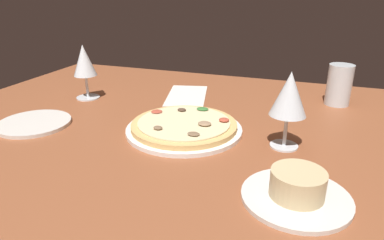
{
  "coord_description": "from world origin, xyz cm",
  "views": [
    {
      "loc": [
        -23.59,
        72.81,
        37.48
      ],
      "look_at": [
        1.84,
        0.55,
        7.0
      ],
      "focal_mm": 32.27,
      "sensor_mm": 36.0,
      "label": 1
    }
  ],
  "objects": [
    {
      "name": "wine_glass_far",
      "position": [
        -19.97,
        1.63,
        15.72
      ],
      "size": [
        7.81,
        7.81,
        16.86
      ],
      "color": "silver",
      "rests_on": "dining_table"
    },
    {
      "name": "wine_glass_near",
      "position": [
        41.2,
        -13.39,
        15.34
      ],
      "size": [
        7.13,
        7.13,
        16.59
      ],
      "color": "silver",
      "rests_on": "dining_table"
    },
    {
      "name": "side_plate",
      "position": [
        41.01,
        9.87,
        4.45
      ],
      "size": [
        17.96,
        17.96,
        0.9
      ],
      "primitive_type": "cylinder",
      "color": "silver",
      "rests_on": "dining_table"
    },
    {
      "name": "ramekin_on_saucer",
      "position": [
        -23.79,
        21.45,
        5.94
      ],
      "size": [
        18.11,
        18.11,
        5.3
      ],
      "color": "silver",
      "rests_on": "dining_table"
    },
    {
      "name": "pizza_main",
      "position": [
        3.66,
        1.08,
        5.23
      ],
      "size": [
        28.0,
        28.0,
        3.38
      ],
      "color": "white",
      "rests_on": "dining_table"
    },
    {
      "name": "paper_menu",
      "position": [
        12.72,
        -25.36,
        4.15
      ],
      "size": [
        16.76,
        24.17,
        0.3
      ],
      "primitive_type": "cube",
      "rotation": [
        0.0,
        0.0,
        0.24
      ],
      "color": "silver",
      "rests_on": "dining_table"
    },
    {
      "name": "water_glass",
      "position": [
        -31.85,
        -32.81,
        9.4
      ],
      "size": [
        7.01,
        7.01,
        11.89
      ],
      "color": "silver",
      "rests_on": "dining_table"
    },
    {
      "name": "dining_table",
      "position": [
        0.0,
        0.0,
        2.0
      ],
      "size": [
        150.0,
        110.0,
        4.0
      ],
      "primitive_type": "cube",
      "color": "brown",
      "rests_on": "ground"
    }
  ]
}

